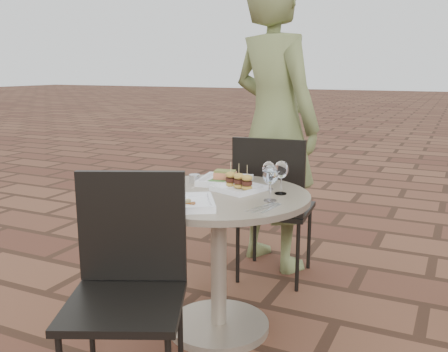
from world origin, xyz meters
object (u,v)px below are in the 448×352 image
at_px(chair_near, 128,271).
at_px(plate_salmon, 225,180).
at_px(chair_far, 272,197).
at_px(plate_sliders, 239,185).
at_px(cafe_table, 219,241).
at_px(plate_tuna, 184,203).
at_px(diner, 274,125).

relative_size(chair_near, plate_salmon, 3.20).
bearing_deg(plate_salmon, chair_near, -91.37).
distance_m(chair_far, plate_sliders, 0.63).
bearing_deg(cafe_table, plate_sliders, 56.33).
bearing_deg(plate_salmon, plate_tuna, -86.46).
bearing_deg(chair_far, cafe_table, 81.79).
height_order(chair_far, plate_tuna, chair_far).
xyz_separation_m(chair_near, diner, (0.01, 1.63, 0.42)).
bearing_deg(cafe_table, plate_tuna, -97.29).
bearing_deg(cafe_table, chair_near, -97.77).
relative_size(chair_far, diner, 0.48).
xyz_separation_m(cafe_table, plate_sliders, (0.07, 0.10, 0.28)).
xyz_separation_m(chair_far, diner, (-0.10, 0.31, 0.42)).
bearing_deg(chair_far, diner, -76.82).
xyz_separation_m(cafe_table, diner, (-0.07, 0.99, 0.48)).
relative_size(chair_far, plate_tuna, 2.56).
height_order(chair_far, diner, diner).
bearing_deg(chair_far, plate_sliders, 87.69).
xyz_separation_m(plate_salmon, plate_sliders, (0.13, -0.11, 0.01)).
relative_size(cafe_table, chair_far, 0.97).
bearing_deg(plate_tuna, diner, 91.67).
height_order(cafe_table, chair_near, chair_near).
height_order(plate_sliders, plate_tuna, plate_sliders).
distance_m(diner, plate_salmon, 0.81).
bearing_deg(diner, chair_far, 133.36).
height_order(cafe_table, plate_sliders, plate_sliders).
height_order(chair_near, plate_sliders, chair_near).
relative_size(plate_salmon, plate_tuna, 0.80).
distance_m(plate_sliders, plate_tuna, 0.39).
height_order(chair_near, plate_salmon, chair_near).
distance_m(diner, plate_sliders, 0.93).
distance_m(diner, plate_tuna, 1.29).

